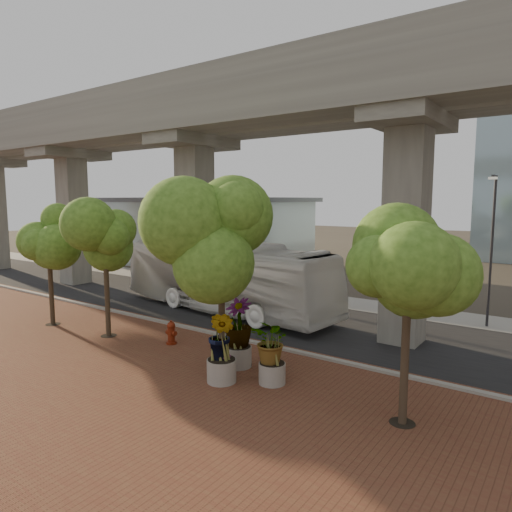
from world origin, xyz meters
The scene contains 18 objects.
ground centered at (0.00, 0.00, 0.00)m, with size 160.00×160.00×0.00m, color #383229.
brick_plaza centered at (0.00, -8.00, 0.03)m, with size 70.00×13.00×0.06m, color brown.
asphalt_road centered at (0.00, 2.00, 0.02)m, with size 90.00×8.00×0.04m, color black.
curb_strip centered at (0.00, -2.00, 0.08)m, with size 70.00×0.25×0.16m, color gray.
far_sidewalk centered at (0.00, 7.50, 0.03)m, with size 90.00×3.00×0.06m, color gray.
transit_viaduct centered at (0.00, 2.00, 7.29)m, with size 72.00×5.60×12.40m.
station_pavilion centered at (-20.00, 16.00, 3.22)m, with size 23.00×13.00×6.30m.
transit_bus centered at (-3.66, 1.77, 1.90)m, with size 3.19×13.60×3.79m, color silver.
fire_hydrant centered at (-1.77, -4.08, 0.54)m, with size 0.50×0.45×1.00m.
planter_front centered at (4.00, -5.08, 1.38)m, with size 1.98×1.98×2.18m.
planter_right centered at (2.15, -4.51, 1.58)m, with size 2.35×2.35×2.51m.
planter_left centered at (2.56, -5.95, 1.52)m, with size 2.19×2.19×2.41m.
street_tree_far_west centered at (-8.69, -5.31, 4.30)m, with size 3.51×3.51×5.86m.
street_tree_near_west centered at (-4.88, -4.91, 4.50)m, with size 3.59×3.59×6.10m.
street_tree_near_east centered at (2.50, -5.84, 4.74)m, with size 4.41×4.41×6.71m.
street_tree_far_east centered at (8.39, -5.28, 4.57)m, with size 3.83×3.83×6.27m.
streetlamp_west centered at (-9.56, 6.15, 5.38)m, with size 0.46×1.34×9.23m.
streetlamp_east centered at (8.59, 6.59, 4.19)m, with size 0.36×1.04×7.18m.
Camera 1 is at (11.99, -17.15, 6.10)m, focal length 32.00 mm.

